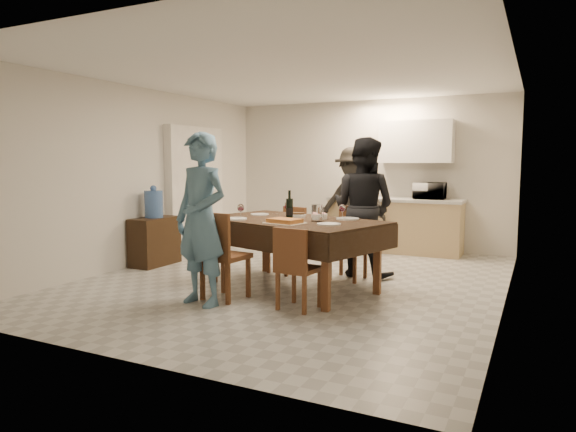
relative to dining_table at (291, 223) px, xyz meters
name	(u,v)px	position (x,y,z in m)	size (l,w,h in m)	color
floor	(294,280)	(-0.14, 0.39, -0.80)	(5.00, 6.00, 0.02)	#AFAFAA
ceiling	(295,74)	(-0.14, 0.39, 1.80)	(5.00, 6.00, 0.02)	white
wall_back	(367,174)	(-0.14, 3.39, 0.50)	(5.00, 0.02, 2.60)	beige
wall_front	(120,191)	(-0.14, -2.61, 0.50)	(5.00, 0.02, 2.60)	beige
wall_left	(142,177)	(-2.64, 0.39, 0.50)	(0.02, 6.00, 2.60)	beige
wall_right	(510,183)	(2.36, 0.39, 0.50)	(0.02, 6.00, 2.60)	beige
stub_partition	(195,190)	(-2.56, 1.59, 0.25)	(0.15, 1.40, 2.10)	white
kitchen_base_cabinet	(394,226)	(0.46, 3.07, -0.37)	(2.20, 0.60, 0.86)	tan
kitchen_worktop	(395,200)	(0.46, 3.07, 0.09)	(2.24, 0.64, 0.05)	#B7B6B1
upper_cabinet	(416,142)	(0.76, 3.21, 1.05)	(1.20, 0.34, 0.70)	white
dining_table	(291,223)	(0.00, 0.00, 0.00)	(2.41, 1.82, 0.83)	black
chair_near_left	(220,247)	(-0.45, -0.84, -0.20)	(0.49, 0.49, 0.53)	brown
chair_near_right	(296,260)	(0.45, -0.83, -0.27)	(0.43, 0.43, 0.46)	brown
chair_far_left	(283,234)	(-0.45, 0.66, -0.25)	(0.51, 0.51, 0.49)	brown
chair_far_right	(346,236)	(0.45, 0.66, -0.22)	(0.46, 0.46, 0.51)	brown
console	(155,241)	(-2.42, 0.38, -0.44)	(0.38, 0.76, 0.70)	black
water_jug	(154,204)	(-2.42, 0.38, 0.11)	(0.27, 0.27, 0.40)	#4973BB
wine_bottle	(289,205)	(-0.05, 0.05, 0.21)	(0.09, 0.09, 0.34)	black
water_pitcher	(317,213)	(0.35, -0.05, 0.14)	(0.13, 0.13, 0.20)	white
savoury_tart	(285,221)	(0.10, -0.38, 0.06)	(0.41, 0.31, 0.05)	#BC7C37
salad_bowl	(320,216)	(0.30, 0.18, 0.07)	(0.16, 0.16, 0.06)	white
mushroom_dish	(298,216)	(-0.05, 0.28, 0.06)	(0.20, 0.20, 0.03)	white
wine_glass_a	(241,211)	(-0.55, -0.25, 0.13)	(0.08, 0.08, 0.19)	white
wine_glass_b	(342,212)	(0.55, 0.25, 0.13)	(0.08, 0.08, 0.18)	white
wine_glass_c	(287,209)	(-0.20, 0.30, 0.13)	(0.08, 0.08, 0.18)	white
plate_near_left	(235,219)	(-0.60, -0.30, 0.05)	(0.28, 0.28, 0.02)	white
plate_near_right	(329,224)	(0.60, -0.30, 0.05)	(0.26, 0.26, 0.02)	white
plate_far_left	(260,214)	(-0.60, 0.30, 0.05)	(0.23, 0.23, 0.01)	white
plate_far_right	(348,219)	(0.60, 0.30, 0.05)	(0.27, 0.27, 0.02)	white
microwave	(430,191)	(1.03, 3.07, 0.25)	(0.49, 0.33, 0.27)	white
person_near	(201,219)	(-0.55, -1.05, 0.12)	(0.67, 0.44, 1.83)	teal
person_far	(363,207)	(0.55, 1.05, 0.12)	(0.89, 0.69, 1.83)	black
person_kitchen	(353,201)	(-0.13, 2.62, 0.08)	(1.14, 0.65, 1.76)	black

